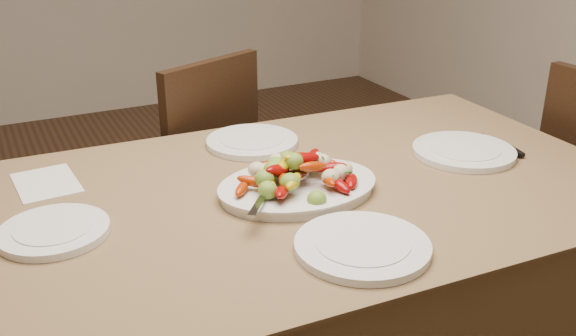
{
  "coord_description": "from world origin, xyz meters",
  "views": [
    {
      "loc": [
        -0.45,
        -1.56,
        1.47
      ],
      "look_at": [
        0.21,
        -0.22,
        0.82
      ],
      "focal_mm": 40.0,
      "sensor_mm": 36.0,
      "label": 1
    }
  ],
  "objects_px": {
    "chair_far": "(181,176)",
    "plate_right": "(464,152)",
    "plate_far": "(252,142)",
    "dining_table": "(288,312)",
    "plate_left": "(54,232)",
    "plate_near": "(362,246)",
    "serving_platter": "(298,189)"
  },
  "relations": [
    {
      "from": "chair_far",
      "to": "plate_right",
      "type": "height_order",
      "value": "chair_far"
    },
    {
      "from": "chair_far",
      "to": "plate_far",
      "type": "distance_m",
      "value": 0.58
    },
    {
      "from": "chair_far",
      "to": "dining_table",
      "type": "bearing_deg",
      "value": 69.62
    },
    {
      "from": "dining_table",
      "to": "plate_far",
      "type": "xyz_separation_m",
      "value": [
        0.05,
        0.34,
        0.39
      ]
    },
    {
      "from": "plate_left",
      "to": "plate_far",
      "type": "relative_size",
      "value": 0.88
    },
    {
      "from": "plate_left",
      "to": "plate_right",
      "type": "xyz_separation_m",
      "value": [
        1.14,
        -0.04,
        0.0
      ]
    },
    {
      "from": "dining_table",
      "to": "chair_far",
      "type": "xyz_separation_m",
      "value": [
        -0.04,
        0.82,
        0.1
      ]
    },
    {
      "from": "dining_table",
      "to": "plate_far",
      "type": "relative_size",
      "value": 6.65
    },
    {
      "from": "plate_left",
      "to": "dining_table",
      "type": "bearing_deg",
      "value": -2.35
    },
    {
      "from": "plate_left",
      "to": "plate_near",
      "type": "bearing_deg",
      "value": -32.01
    },
    {
      "from": "plate_right",
      "to": "plate_far",
      "type": "relative_size",
      "value": 1.07
    },
    {
      "from": "serving_platter",
      "to": "plate_right",
      "type": "relative_size",
      "value": 1.36
    },
    {
      "from": "serving_platter",
      "to": "chair_far",
      "type": "bearing_deg",
      "value": 93.79
    },
    {
      "from": "plate_left",
      "to": "chair_far",
      "type": "bearing_deg",
      "value": 56.43
    },
    {
      "from": "plate_right",
      "to": "chair_far",
      "type": "bearing_deg",
      "value": 126.12
    },
    {
      "from": "plate_right",
      "to": "plate_left",
      "type": "bearing_deg",
      "value": 178.24
    },
    {
      "from": "plate_near",
      "to": "plate_left",
      "type": "bearing_deg",
      "value": 147.99
    },
    {
      "from": "serving_platter",
      "to": "plate_near",
      "type": "relative_size",
      "value": 1.38
    },
    {
      "from": "plate_right",
      "to": "dining_table",
      "type": "bearing_deg",
      "value": 178.83
    },
    {
      "from": "plate_right",
      "to": "plate_near",
      "type": "xyz_separation_m",
      "value": [
        -0.56,
        -0.33,
        0.0
      ]
    },
    {
      "from": "plate_right",
      "to": "plate_near",
      "type": "relative_size",
      "value": 1.01
    },
    {
      "from": "dining_table",
      "to": "plate_right",
      "type": "height_order",
      "value": "plate_right"
    },
    {
      "from": "dining_table",
      "to": "plate_right",
      "type": "bearing_deg",
      "value": -1.17
    },
    {
      "from": "serving_platter",
      "to": "dining_table",
      "type": "bearing_deg",
      "value": 118.2
    },
    {
      "from": "plate_far",
      "to": "plate_near",
      "type": "xyz_separation_m",
      "value": [
        -0.04,
        -0.68,
        0.0
      ]
    },
    {
      "from": "chair_far",
      "to": "plate_left",
      "type": "bearing_deg",
      "value": 33.14
    },
    {
      "from": "dining_table",
      "to": "serving_platter",
      "type": "relative_size",
      "value": 4.55
    },
    {
      "from": "dining_table",
      "to": "plate_right",
      "type": "xyz_separation_m",
      "value": [
        0.57,
        -0.01,
        0.39
      ]
    },
    {
      "from": "plate_far",
      "to": "plate_left",
      "type": "bearing_deg",
      "value": -153.21
    },
    {
      "from": "plate_far",
      "to": "plate_near",
      "type": "height_order",
      "value": "same"
    },
    {
      "from": "chair_far",
      "to": "serving_platter",
      "type": "distance_m",
      "value": 0.9
    },
    {
      "from": "dining_table",
      "to": "plate_left",
      "type": "bearing_deg",
      "value": 177.65
    }
  ]
}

